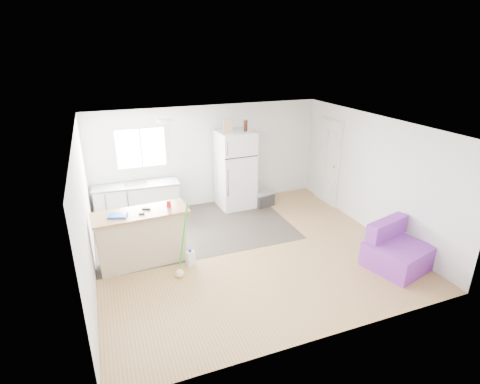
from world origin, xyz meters
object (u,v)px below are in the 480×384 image
at_px(cooler, 264,198).
at_px(bottle_right, 246,125).
at_px(mop, 181,264).
at_px(cardboard_box, 228,126).
at_px(peninsula, 141,237).
at_px(purple_seat, 396,252).
at_px(kitchen_cabinets, 138,201).
at_px(refrigerator, 235,170).
at_px(blue_tray, 118,216).
at_px(bottle_left, 245,126).
at_px(cleaner_jug, 191,258).
at_px(red_cup, 169,204).

xyz_separation_m(cooler, bottle_right, (-0.39, 0.20, 1.77)).
bearing_deg(mop, cooler, 16.71).
bearing_deg(bottle_right, cardboard_box, -179.00).
height_order(peninsula, bottle_right, bottle_right).
relative_size(purple_seat, bottle_right, 4.57).
xyz_separation_m(kitchen_cabinets, peninsula, (-0.16, -1.92, 0.08)).
bearing_deg(purple_seat, kitchen_cabinets, 122.69).
distance_m(purple_seat, cardboard_box, 4.31).
height_order(mop, bottle_right, bottle_right).
bearing_deg(purple_seat, peninsula, 142.59).
relative_size(refrigerator, bottle_right, 7.35).
bearing_deg(blue_tray, cooler, 25.29).
distance_m(mop, blue_tray, 1.33).
bearing_deg(bottle_left, cleaner_jug, -131.68).
bearing_deg(mop, cardboard_box, 30.25).
bearing_deg(cardboard_box, cooler, -13.25).
bearing_deg(kitchen_cabinets, peninsula, -90.71).
bearing_deg(blue_tray, purple_seat, -20.28).
bearing_deg(bottle_left, refrigerator, 153.69).
relative_size(peninsula, cardboard_box, 5.50).
bearing_deg(bottle_left, blue_tray, -149.47).
relative_size(cooler, cleaner_jug, 1.70).
bearing_deg(blue_tray, bottle_right, 30.95).
xyz_separation_m(purple_seat, cleaner_jug, (-3.37, 1.32, -0.14)).
height_order(peninsula, blue_tray, blue_tray).
relative_size(peninsula, mop, 1.22).
xyz_separation_m(cleaner_jug, red_cup, (-0.24, 0.44, 0.91)).
relative_size(blue_tray, bottle_right, 1.20).
bearing_deg(cardboard_box, red_cup, -135.13).
height_order(peninsula, purple_seat, peninsula).
relative_size(peninsula, red_cup, 13.76).
height_order(cooler, bottle_left, bottle_left).
bearing_deg(bottle_left, purple_seat, -66.45).
height_order(cardboard_box, bottle_left, cardboard_box).
distance_m(kitchen_cabinets, cardboard_box, 2.62).
bearing_deg(cardboard_box, mop, -125.30).
bearing_deg(blue_tray, mop, -34.08).
xyz_separation_m(kitchen_cabinets, bottle_right, (2.54, -0.15, 1.54)).
bearing_deg(mop, cleaner_jug, 24.00).
relative_size(peninsula, bottle_right, 6.60).
height_order(purple_seat, red_cup, red_cup).
xyz_separation_m(cooler, blue_tray, (-3.43, -1.62, 0.82)).
bearing_deg(red_cup, cardboard_box, 44.87).
height_order(refrigerator, bottle_right, bottle_right).
height_order(purple_seat, cleaner_jug, purple_seat).
distance_m(cooler, cleaner_jug, 3.04).
bearing_deg(red_cup, bottle_right, 38.52).
bearing_deg(purple_seat, mop, 148.69).
bearing_deg(cleaner_jug, red_cup, 96.26).
bearing_deg(bottle_left, peninsula, -147.13).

